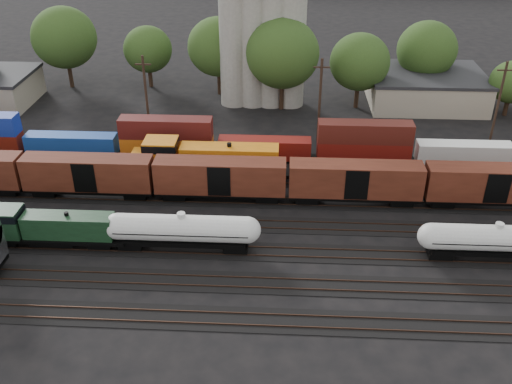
{
  "coord_description": "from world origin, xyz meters",
  "views": [
    {
      "loc": [
        7.11,
        -52.04,
        34.47
      ],
      "look_at": [
        4.29,
        2.0,
        3.0
      ],
      "focal_mm": 40.0,
      "sensor_mm": 36.0,
      "label": 1
    }
  ],
  "objects_px": {
    "green_locomotive": "(43,227)",
    "orange_locomotive": "(202,159)",
    "grain_silo": "(261,35)",
    "tank_car_a": "(182,230)"
  },
  "relations": [
    {
      "from": "green_locomotive",
      "to": "tank_car_a",
      "type": "relative_size",
      "value": 0.96
    },
    {
      "from": "green_locomotive",
      "to": "orange_locomotive",
      "type": "relative_size",
      "value": 0.77
    },
    {
      "from": "orange_locomotive",
      "to": "tank_car_a",
      "type": "bearing_deg",
      "value": -89.99
    },
    {
      "from": "green_locomotive",
      "to": "orange_locomotive",
      "type": "xyz_separation_m",
      "value": [
        14.25,
        15.0,
        0.5
      ]
    },
    {
      "from": "green_locomotive",
      "to": "orange_locomotive",
      "type": "bearing_deg",
      "value": 46.47
    },
    {
      "from": "green_locomotive",
      "to": "tank_car_a",
      "type": "xyz_separation_m",
      "value": [
        14.25,
        0.0,
        0.16
      ]
    },
    {
      "from": "tank_car_a",
      "to": "orange_locomotive",
      "type": "height_order",
      "value": "orange_locomotive"
    },
    {
      "from": "tank_car_a",
      "to": "grain_silo",
      "type": "distance_m",
      "value": 42.36
    },
    {
      "from": "green_locomotive",
      "to": "grain_silo",
      "type": "relative_size",
      "value": 0.53
    },
    {
      "from": "tank_car_a",
      "to": "green_locomotive",
      "type": "bearing_deg",
      "value": -180.0
    }
  ]
}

